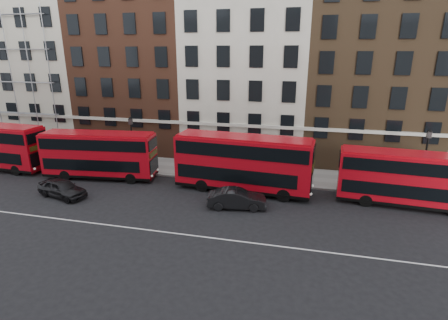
% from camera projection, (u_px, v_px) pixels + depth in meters
% --- Properties ---
extents(ground, '(120.00, 120.00, 0.00)m').
position_uv_depth(ground, '(202.00, 221.00, 24.43)').
color(ground, black).
rests_on(ground, ground).
extents(pavement, '(80.00, 5.00, 0.15)m').
position_uv_depth(pavement, '(233.00, 172.00, 34.14)').
color(pavement, gray).
rests_on(pavement, ground).
extents(kerb, '(80.00, 0.30, 0.16)m').
position_uv_depth(kerb, '(228.00, 180.00, 31.82)').
color(kerb, gray).
rests_on(kerb, ground).
extents(road_centre_line, '(70.00, 0.12, 0.01)m').
position_uv_depth(road_centre_line, '(193.00, 236.00, 22.58)').
color(road_centre_line, white).
rests_on(road_centre_line, ground).
extents(building_terrace, '(64.00, 11.95, 22.00)m').
position_uv_depth(building_terrace, '(246.00, 61.00, 37.95)').
color(building_terrace, beige).
rests_on(building_terrace, ground).
extents(bus_b, '(10.53, 3.58, 4.34)m').
position_uv_depth(bus_b, '(99.00, 154.00, 32.03)').
color(bus_b, red).
rests_on(bus_b, ground).
extents(bus_c, '(11.52, 3.56, 4.77)m').
position_uv_depth(bus_c, '(243.00, 162.00, 28.98)').
color(bus_c, red).
rests_on(bus_c, ground).
extents(bus_d, '(10.19, 3.16, 4.22)m').
position_uv_depth(bus_d, '(408.00, 178.00, 26.27)').
color(bus_d, red).
rests_on(bus_d, ground).
extents(car_rear, '(4.64, 2.75, 1.48)m').
position_uv_depth(car_rear, '(62.00, 188.00, 28.33)').
color(car_rear, black).
rests_on(car_rear, ground).
extents(car_front, '(4.64, 2.25, 1.46)m').
position_uv_depth(car_front, '(237.00, 199.00, 26.34)').
color(car_front, black).
rests_on(car_front, ground).
extents(lamp_post_left, '(0.44, 0.44, 5.33)m').
position_uv_depth(lamp_post_left, '(132.00, 141.00, 33.52)').
color(lamp_post_left, black).
rests_on(lamp_post_left, pavement).
extents(lamp_post_right, '(0.44, 0.44, 5.33)m').
position_uv_depth(lamp_post_right, '(425.00, 157.00, 28.46)').
color(lamp_post_right, black).
rests_on(lamp_post_right, pavement).
extents(iron_railings, '(6.60, 0.06, 1.00)m').
position_uv_depth(iron_railings, '(238.00, 159.00, 36.00)').
color(iron_railings, black).
rests_on(iron_railings, pavement).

